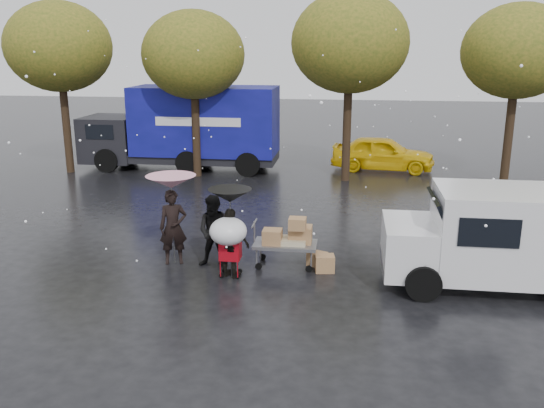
# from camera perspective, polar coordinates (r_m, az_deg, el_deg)

# --- Properties ---
(ground) EXTENTS (90.00, 90.00, 0.00)m
(ground) POSITION_cam_1_polar(r_m,az_deg,el_deg) (13.66, -3.97, -6.76)
(ground) COLOR black
(ground) RESTS_ON ground
(person_pink) EXTENTS (0.77, 0.63, 1.83)m
(person_pink) POSITION_cam_1_polar(r_m,az_deg,el_deg) (14.10, -9.76, -2.28)
(person_pink) COLOR black
(person_pink) RESTS_ON ground
(person_middle) EXTENTS (0.86, 0.67, 1.76)m
(person_middle) POSITION_cam_1_polar(r_m,az_deg,el_deg) (13.76, -5.65, -2.73)
(person_middle) COLOR black
(person_middle) RESTS_ON ground
(person_black) EXTENTS (1.04, 0.71, 1.63)m
(person_black) POSITION_cam_1_polar(r_m,az_deg,el_deg) (13.12, -4.10, -3.90)
(person_black) COLOR black
(person_black) RESTS_ON ground
(umbrella_pink) EXTENTS (1.19, 1.19, 2.20)m
(umbrella_pink) POSITION_cam_1_polar(r_m,az_deg,el_deg) (13.80, -9.97, 2.18)
(umbrella_pink) COLOR #4C4C4C
(umbrella_pink) RESTS_ON ground
(umbrella_black) EXTENTS (0.98, 0.98, 2.09)m
(umbrella_black) POSITION_cam_1_polar(r_m,az_deg,el_deg) (12.80, -4.19, 0.82)
(umbrella_black) COLOR #4C4C4C
(umbrella_black) RESTS_ON ground
(vendor_cart) EXTENTS (1.52, 0.80, 1.27)m
(vendor_cart) POSITION_cam_1_polar(r_m,az_deg,el_deg) (13.75, 1.66, -3.35)
(vendor_cart) COLOR slate
(vendor_cart) RESTS_ON ground
(shopping_cart) EXTENTS (0.84, 0.84, 1.46)m
(shopping_cart) POSITION_cam_1_polar(r_m,az_deg,el_deg) (12.95, -4.33, -3.02)
(shopping_cart) COLOR #B40A17
(shopping_cart) RESTS_ON ground
(white_van) EXTENTS (4.91, 2.18, 2.20)m
(white_van) POSITION_cam_1_polar(r_m,az_deg,el_deg) (13.45, 22.22, -3.03)
(white_van) COLOR white
(white_van) RESTS_ON ground
(blue_truck) EXTENTS (8.30, 2.60, 3.50)m
(blue_truck) POSITION_cam_1_polar(r_m,az_deg,el_deg) (24.88, -8.46, 7.45)
(blue_truck) COLOR #0C0F60
(blue_truck) RESTS_ON ground
(box_ground_near) EXTENTS (0.49, 0.41, 0.40)m
(box_ground_near) POSITION_cam_1_polar(r_m,az_deg,el_deg) (13.67, 5.25, -5.88)
(box_ground_near) COLOR #956241
(box_ground_near) RESTS_ON ground
(box_ground_far) EXTENTS (0.52, 0.48, 0.33)m
(box_ground_far) POSITION_cam_1_polar(r_m,az_deg,el_deg) (14.02, 4.50, -5.45)
(box_ground_far) COLOR #956241
(box_ground_far) RESTS_ON ground
(yellow_taxi) EXTENTS (4.44, 2.15, 1.46)m
(yellow_taxi) POSITION_cam_1_polar(r_m,az_deg,el_deg) (24.92, 10.92, 4.95)
(yellow_taxi) COLOR yellow
(yellow_taxi) RESTS_ON ground
(tree_row) EXTENTS (21.60, 4.40, 7.12)m
(tree_row) POSITION_cam_1_polar(r_m,az_deg,el_deg) (22.58, -0.11, 15.13)
(tree_row) COLOR black
(tree_row) RESTS_ON ground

